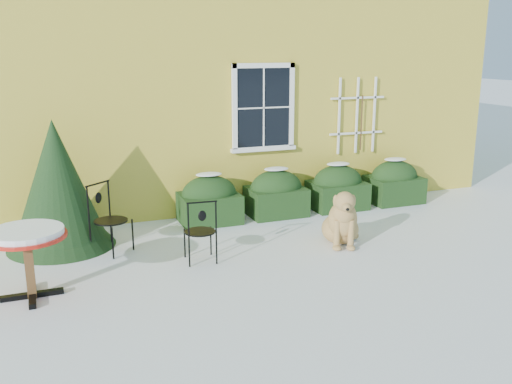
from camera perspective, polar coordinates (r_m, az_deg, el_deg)
name	(u,v)px	position (r m, az deg, el deg)	size (l,w,h in m)	color
ground	(281,269)	(8.18, 2.54, -7.74)	(80.00, 80.00, 0.00)	white
house	(166,41)	(14.28, -8.97, 14.69)	(12.40, 8.40, 6.40)	yellow
hedge_row	(307,191)	(10.93, 5.16, 0.10)	(4.95, 0.80, 0.91)	black
evergreen_shrub	(58,197)	(9.37, -19.18, -0.45)	(1.67, 1.67, 2.02)	black
bistro_table	(27,241)	(7.58, -21.95, -4.56)	(0.97, 0.97, 0.90)	black
patio_chair_near	(201,231)	(8.34, -5.57, -3.85)	(0.47, 0.46, 0.96)	black
patio_chair_far	(108,218)	(8.98, -14.55, -2.55)	(0.67, 0.67, 1.07)	black
dog	(342,222)	(9.14, 8.58, -2.97)	(0.79, 1.01, 0.95)	tan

